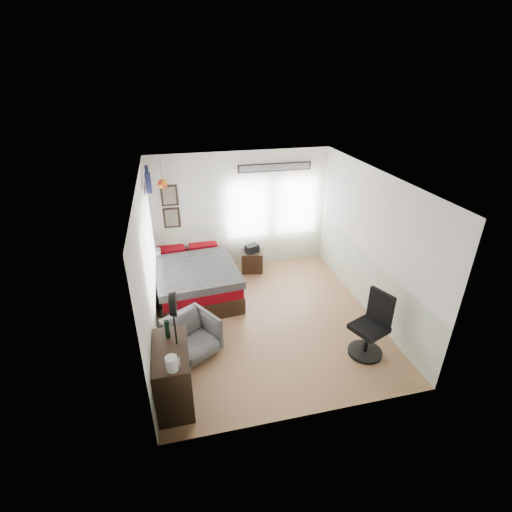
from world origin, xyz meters
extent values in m
cube|color=#976E4B|center=(0.00, 0.00, -0.01)|extent=(4.00, 4.50, 0.01)
cube|color=silver|center=(0.00, 2.25, 1.35)|extent=(4.00, 0.02, 2.70)
cube|color=silver|center=(0.00, -2.25, 1.35)|extent=(4.00, 0.02, 2.70)
cube|color=silver|center=(-2.00, 0.00, 1.35)|extent=(0.02, 4.50, 2.70)
cube|color=silver|center=(2.00, 0.00, 1.35)|extent=(0.02, 4.50, 2.70)
cube|color=white|center=(0.00, 0.00, 2.70)|extent=(4.00, 4.50, 0.02)
cube|color=beige|center=(0.00, 2.24, 0.55)|extent=(4.00, 0.01, 1.10)
cube|color=beige|center=(-1.99, 0.00, 0.55)|extent=(0.01, 4.50, 1.10)
cube|color=beige|center=(1.99, 0.00, 0.55)|extent=(0.01, 4.50, 1.10)
cube|color=silver|center=(-1.96, 0.55, 1.45)|extent=(0.03, 2.20, 1.35)
cube|color=silver|center=(0.15, 2.21, 1.40)|extent=(0.95, 0.03, 1.30)
cube|color=silver|center=(1.30, 2.21, 1.40)|extent=(0.95, 0.03, 1.30)
cube|color=black|center=(-1.55, 2.21, 1.35)|extent=(0.35, 0.03, 0.45)
cube|color=black|center=(-1.55, 2.21, 1.85)|extent=(0.35, 0.03, 0.45)
cube|color=#7F7259|center=(-1.55, 2.20, 1.35)|extent=(0.27, 0.01, 0.37)
cube|color=#7F7259|center=(-1.55, 2.20, 1.85)|extent=(0.27, 0.01, 0.37)
cube|color=black|center=(0.75, 2.21, 2.32)|extent=(1.65, 0.03, 0.18)
cube|color=gray|center=(0.75, 2.20, 2.32)|extent=(1.58, 0.01, 0.13)
cube|color=white|center=(-1.97, 1.15, 2.35)|extent=(0.02, 0.48, 0.14)
sphere|color=red|center=(-1.65, 1.95, 2.18)|extent=(0.20, 0.20, 0.20)
cube|color=black|center=(-1.21, 1.25, 0.18)|extent=(1.73, 2.33, 0.35)
cube|color=maroon|center=(-1.21, 1.25, 0.45)|extent=(1.69, 2.28, 0.20)
cube|color=#5A5A59|center=(-1.21, 1.01, 0.63)|extent=(1.74, 1.78, 0.15)
cube|color=maroon|center=(-1.57, 2.13, 0.63)|extent=(0.64, 0.43, 0.15)
cube|color=maroon|center=(-0.85, 2.13, 0.63)|extent=(0.64, 0.43, 0.15)
cube|color=black|center=(-1.74, -1.53, 0.45)|extent=(0.48, 1.00, 0.90)
imported|color=slate|center=(-1.41, -0.62, 0.34)|extent=(1.01, 1.02, 0.68)
cube|color=black|center=(0.16, 1.89, 0.24)|extent=(0.55, 0.47, 0.48)
cylinder|color=black|center=(1.36, -1.30, 0.03)|extent=(0.56, 0.56, 0.05)
cylinder|color=black|center=(1.36, -1.30, 0.27)|extent=(0.06, 0.06, 0.43)
cube|color=black|center=(1.36, -1.30, 0.52)|extent=(0.65, 0.65, 0.09)
cube|color=black|center=(1.56, -1.22, 0.84)|extent=(0.23, 0.45, 0.56)
cylinder|color=silver|center=(-1.72, -1.92, 1.00)|extent=(0.15, 0.15, 0.20)
cube|color=silver|center=(-1.63, -1.92, 1.01)|extent=(0.02, 0.02, 0.12)
cylinder|color=black|center=(-1.75, -1.27, 1.04)|extent=(0.07, 0.07, 0.28)
cylinder|color=black|center=(-1.64, -1.43, 1.21)|extent=(0.02, 0.02, 0.62)
cylinder|color=black|center=(-1.64, -1.43, 1.54)|extent=(0.08, 0.31, 0.31)
cylinder|color=black|center=(-1.60, -1.43, 1.54)|extent=(0.04, 0.33, 0.33)
cube|color=black|center=(0.16, 1.89, 0.57)|extent=(0.35, 0.29, 0.18)
camera|label=1|loc=(-1.50, -5.52, 4.25)|focal=26.00mm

